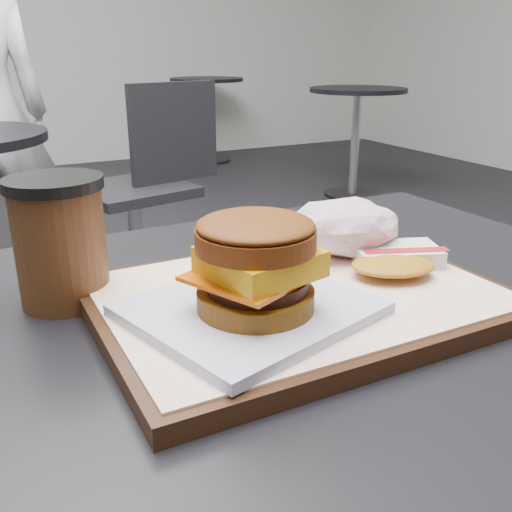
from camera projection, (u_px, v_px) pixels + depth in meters
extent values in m
cube|color=black|center=(297.00, 316.00, 0.59)|extent=(0.80, 0.60, 0.04)
cube|color=black|center=(297.00, 299.00, 0.55)|extent=(0.38, 0.28, 0.02)
cube|color=white|center=(297.00, 290.00, 0.55)|extent=(0.36, 0.26, 0.00)
cube|color=white|center=(250.00, 309.00, 0.50)|extent=(0.23, 0.21, 0.01)
cylinder|color=brown|center=(256.00, 299.00, 0.48)|extent=(0.12, 0.12, 0.02)
cylinder|color=black|center=(258.00, 283.00, 0.48)|extent=(0.11, 0.11, 0.01)
cube|color=#D25807|center=(250.00, 276.00, 0.48)|extent=(0.12, 0.12, 0.00)
cube|color=#E6A60E|center=(260.00, 261.00, 0.47)|extent=(0.10, 0.10, 0.02)
cylinder|color=brown|center=(256.00, 239.00, 0.46)|extent=(0.12, 0.12, 0.02)
ellipsoid|color=brown|center=(256.00, 225.00, 0.46)|extent=(0.12, 0.12, 0.02)
cube|color=silver|center=(396.00, 254.00, 0.61)|extent=(0.10, 0.08, 0.02)
cube|color=#B0171A|center=(406.00, 250.00, 0.60)|extent=(0.09, 0.05, 0.00)
ellipsoid|color=orange|center=(393.00, 265.00, 0.58)|extent=(0.10, 0.09, 0.01)
cylinder|color=#3F210F|center=(60.00, 243.00, 0.55)|extent=(0.09, 0.09, 0.12)
cylinder|color=black|center=(53.00, 183.00, 0.53)|extent=(0.09, 0.09, 0.01)
cylinder|color=#B3B3B8|center=(137.00, 246.00, 2.41)|extent=(0.06, 0.06, 0.44)
cube|color=black|center=(133.00, 190.00, 2.33)|extent=(0.50, 0.50, 0.04)
cube|color=black|center=(174.00, 133.00, 2.33)|extent=(0.40, 0.11, 0.40)
cylinder|color=black|center=(352.00, 194.00, 4.13)|extent=(0.40, 0.40, 0.02)
cylinder|color=#A5A5AA|center=(355.00, 144.00, 4.00)|extent=(0.06, 0.06, 0.70)
cylinder|color=black|center=(358.00, 90.00, 3.88)|extent=(0.66, 0.66, 0.03)
cylinder|color=black|center=(209.00, 160.00, 5.37)|extent=(0.40, 0.40, 0.02)
cylinder|color=#A5A5AA|center=(208.00, 121.00, 5.24)|extent=(0.06, 0.06, 0.70)
cylinder|color=black|center=(207.00, 80.00, 5.12)|extent=(0.66, 0.66, 0.03)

